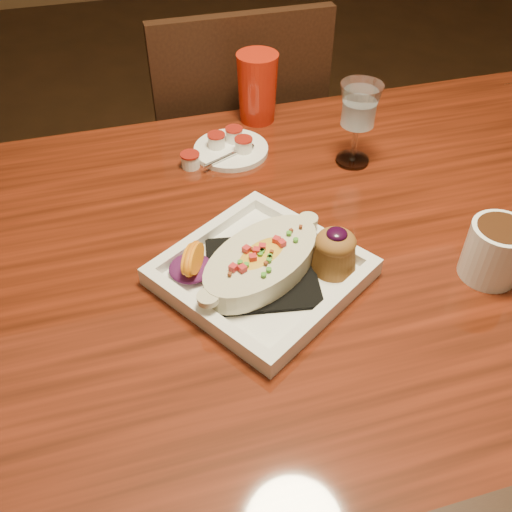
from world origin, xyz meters
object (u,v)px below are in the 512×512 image
object	(u,v)px
table	(321,282)
saucer	(231,147)
plate	(268,265)
chair_far	(233,159)
red_tumbler	(257,88)
coffee_mug	(497,249)
goblet	(359,110)

from	to	relation	value
table	saucer	world-z (taller)	saucer
plate	saucer	bearing A→B (deg)	52.76
chair_far	red_tumbler	size ratio (longest dim) A/B	6.62
red_tumbler	coffee_mug	bearing A→B (deg)	-68.96
red_tumbler	saucer	bearing A→B (deg)	-127.95
chair_far	plate	world-z (taller)	chair_far
plate	goblet	xyz separation A→B (m)	(0.24, 0.25, 0.08)
plate	saucer	distance (m)	0.35
table	plate	size ratio (longest dim) A/B	4.26
goblet	saucer	bearing A→B (deg)	155.86
plate	red_tumbler	world-z (taller)	red_tumbler
plate	red_tumbler	size ratio (longest dim) A/B	2.51
chair_far	coffee_mug	bearing A→B (deg)	105.16
table	coffee_mug	bearing A→B (deg)	-33.88
table	plate	xyz separation A→B (m)	(-0.11, -0.06, 0.12)
chair_far	goblet	bearing A→B (deg)	106.63
goblet	saucer	distance (m)	0.25
table	saucer	xyz separation A→B (m)	(-0.08, 0.29, 0.11)
plate	red_tumbler	bearing A→B (deg)	43.66
goblet	red_tumbler	xyz separation A→B (m)	(-0.13, 0.20, -0.04)
chair_far	coffee_mug	xyz separation A→B (m)	(0.21, -0.77, 0.29)
coffee_mug	table	bearing A→B (deg)	153.88
table	red_tumbler	world-z (taller)	red_tumbler
plate	red_tumbler	xyz separation A→B (m)	(0.12, 0.46, 0.04)
plate	red_tumbler	distance (m)	0.47
chair_far	saucer	distance (m)	0.43
saucer	red_tumbler	size ratio (longest dim) A/B	1.02
table	red_tumbler	xyz separation A→B (m)	(0.00, 0.40, 0.17)
table	plate	bearing A→B (deg)	-152.89
red_tumbler	table	bearing A→B (deg)	-90.12
plate	coffee_mug	world-z (taller)	coffee_mug
chair_far	saucer	bearing A→B (deg)	76.10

